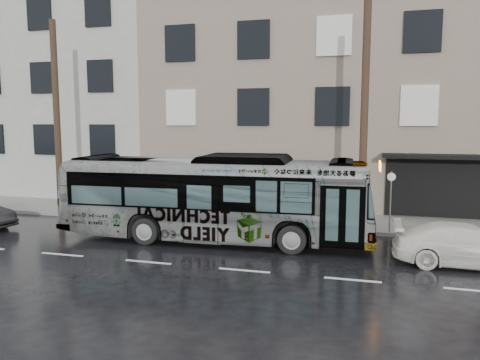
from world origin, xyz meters
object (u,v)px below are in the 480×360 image
object	(u,v)px
utility_pole_rear	(57,118)
sign_post	(390,202)
white_sedan	(468,245)
bus	(214,198)
utility_pole_front	(364,117)

from	to	relation	value
utility_pole_rear	sign_post	distance (m)	15.46
sign_post	white_sedan	size ratio (longest dim) A/B	0.53
sign_post	bus	distance (m)	6.94
white_sedan	sign_post	bearing A→B (deg)	32.16
utility_pole_rear	white_sedan	size ratio (longest dim) A/B	2.00
sign_post	bus	xyz separation A→B (m)	(-6.45, -2.55, 0.29)
bus	sign_post	bearing A→B (deg)	-70.60
bus	white_sedan	size ratio (longest dim) A/B	2.61
bus	utility_pole_rear	bearing A→B (deg)	71.39
utility_pole_front	bus	xyz separation A→B (m)	(-5.35, -2.55, -3.01)
utility_pole_front	sign_post	world-z (taller)	utility_pole_front
utility_pole_rear	white_sedan	bearing A→B (deg)	-11.33
utility_pole_rear	utility_pole_front	bearing A→B (deg)	0.00
utility_pole_front	bus	size ratio (longest dim) A/B	0.77
bus	white_sedan	world-z (taller)	bus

